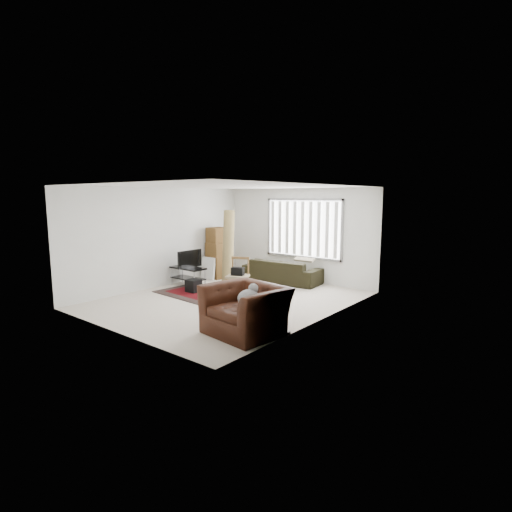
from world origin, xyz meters
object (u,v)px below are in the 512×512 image
(sofa, at_px, (282,267))
(side_chair, at_px, (238,274))
(armchair, at_px, (246,306))
(moving_boxes, at_px, (218,254))
(tv_stand, at_px, (188,272))

(sofa, xyz_separation_m, side_chair, (-0.04, -1.89, 0.08))
(side_chair, height_order, armchair, armchair)
(side_chair, xyz_separation_m, armchair, (2.05, -2.11, -0.01))
(moving_boxes, bearing_deg, tv_stand, -83.40)
(tv_stand, relative_size, side_chair, 1.11)
(moving_boxes, height_order, sofa, moving_boxes)
(moving_boxes, xyz_separation_m, sofa, (1.94, 0.68, -0.28))
(sofa, distance_m, armchair, 4.48)
(armchair, bearing_deg, tv_stand, 159.85)
(side_chair, bearing_deg, armchair, -68.00)
(side_chair, bearing_deg, moving_boxes, 125.21)
(moving_boxes, distance_m, sofa, 2.07)
(sofa, height_order, armchair, armchair)
(tv_stand, xyz_separation_m, moving_boxes, (-0.15, 1.34, 0.34))
(moving_boxes, xyz_separation_m, side_chair, (1.90, -1.21, -0.20))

